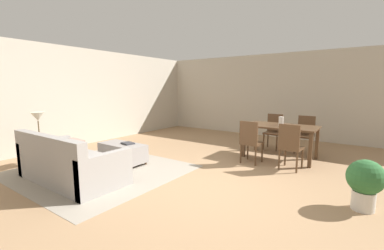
{
  "coord_description": "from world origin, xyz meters",
  "views": [
    {
      "loc": [
        2.2,
        -3.41,
        1.61
      ],
      "look_at": [
        -0.95,
        1.05,
        0.81
      ],
      "focal_mm": 23.73,
      "sensor_mm": 36.0,
      "label": 1
    }
  ],
  "objects_px": {
    "table_lamp": "(38,118)",
    "book_on_ottoman": "(128,143)",
    "dining_chair_far_right": "(305,132)",
    "potted_plant": "(365,181)",
    "dining_chair_near_right": "(290,144)",
    "dining_table": "(280,130)",
    "vase_centerpiece": "(281,121)",
    "dining_chair_far_left": "(274,129)",
    "side_table": "(40,144)",
    "dining_chair_near_left": "(250,140)",
    "ottoman_table": "(123,152)",
    "couch": "(70,165)"
  },
  "relations": [
    {
      "from": "couch",
      "to": "side_table",
      "type": "xyz_separation_m",
      "value": [
        -1.31,
        0.12,
        0.18
      ]
    },
    {
      "from": "table_lamp",
      "to": "vase_centerpiece",
      "type": "height_order",
      "value": "table_lamp"
    },
    {
      "from": "side_table",
      "to": "dining_chair_near_right",
      "type": "bearing_deg",
      "value": 32.05
    },
    {
      "from": "vase_centerpiece",
      "to": "book_on_ottoman",
      "type": "xyz_separation_m",
      "value": [
        -2.54,
        -2.27,
        -0.42
      ]
    },
    {
      "from": "side_table",
      "to": "dining_table",
      "type": "distance_m",
      "value": 5.19
    },
    {
      "from": "dining_chair_far_left",
      "to": "dining_chair_far_right",
      "type": "xyz_separation_m",
      "value": [
        0.78,
        0.01,
        0.0
      ]
    },
    {
      "from": "dining_table",
      "to": "dining_chair_near_left",
      "type": "height_order",
      "value": "dining_chair_near_left"
    },
    {
      "from": "dining_table",
      "to": "dining_chair_far_right",
      "type": "distance_m",
      "value": 0.92
    },
    {
      "from": "dining_chair_near_left",
      "to": "potted_plant",
      "type": "height_order",
      "value": "dining_chair_near_left"
    },
    {
      "from": "side_table",
      "to": "dining_chair_near_left",
      "type": "relative_size",
      "value": 0.65
    },
    {
      "from": "ottoman_table",
      "to": "dining_chair_near_left",
      "type": "height_order",
      "value": "dining_chair_near_left"
    },
    {
      "from": "ottoman_table",
      "to": "dining_table",
      "type": "relative_size",
      "value": 0.69
    },
    {
      "from": "couch",
      "to": "table_lamp",
      "type": "xyz_separation_m",
      "value": [
        -1.31,
        0.12,
        0.72
      ]
    },
    {
      "from": "couch",
      "to": "vase_centerpiece",
      "type": "bearing_deg",
      "value": 54.1
    },
    {
      "from": "table_lamp",
      "to": "dining_chair_far_left",
      "type": "xyz_separation_m",
      "value": [
        3.45,
        4.29,
        -0.49
      ]
    },
    {
      "from": "ottoman_table",
      "to": "book_on_ottoman",
      "type": "xyz_separation_m",
      "value": [
        0.12,
        0.05,
        0.2
      ]
    },
    {
      "from": "dining_table",
      "to": "vase_centerpiece",
      "type": "bearing_deg",
      "value": -69.18
    },
    {
      "from": "table_lamp",
      "to": "potted_plant",
      "type": "relative_size",
      "value": 0.77
    },
    {
      "from": "dining_table",
      "to": "dining_chair_near_left",
      "type": "bearing_deg",
      "value": -115.5
    },
    {
      "from": "table_lamp",
      "to": "book_on_ottoman",
      "type": "bearing_deg",
      "value": 40.87
    },
    {
      "from": "dining_table",
      "to": "side_table",
      "type": "bearing_deg",
      "value": -138.08
    },
    {
      "from": "couch",
      "to": "potted_plant",
      "type": "relative_size",
      "value": 2.95
    },
    {
      "from": "dining_chair_near_right",
      "to": "vase_centerpiece",
      "type": "relative_size",
      "value": 4.5
    },
    {
      "from": "couch",
      "to": "ottoman_table",
      "type": "height_order",
      "value": "couch"
    },
    {
      "from": "ottoman_table",
      "to": "side_table",
      "type": "bearing_deg",
      "value": -137.85
    },
    {
      "from": "dining_chair_far_left",
      "to": "vase_centerpiece",
      "type": "xyz_separation_m",
      "value": [
        0.42,
        -0.86,
        0.34
      ]
    },
    {
      "from": "dining_table",
      "to": "dining_chair_near_right",
      "type": "bearing_deg",
      "value": -61.75
    },
    {
      "from": "dining_table",
      "to": "vase_centerpiece",
      "type": "distance_m",
      "value": 0.2
    },
    {
      "from": "couch",
      "to": "dining_chair_far_right",
      "type": "height_order",
      "value": "dining_chair_far_right"
    },
    {
      "from": "vase_centerpiece",
      "to": "dining_chair_near_left",
      "type": "bearing_deg",
      "value": -117.56
    },
    {
      "from": "dining_chair_near_right",
      "to": "dining_chair_far_right",
      "type": "bearing_deg",
      "value": 91.87
    },
    {
      "from": "ottoman_table",
      "to": "vase_centerpiece",
      "type": "distance_m",
      "value": 3.58
    },
    {
      "from": "couch",
      "to": "dining_chair_near_left",
      "type": "distance_m",
      "value": 3.52
    },
    {
      "from": "ottoman_table",
      "to": "dining_table",
      "type": "xyz_separation_m",
      "value": [
        2.64,
        2.36,
        0.42
      ]
    },
    {
      "from": "couch",
      "to": "dining_chair_far_right",
      "type": "xyz_separation_m",
      "value": [
        2.92,
        4.42,
        0.23
      ]
    },
    {
      "from": "potted_plant",
      "to": "vase_centerpiece",
      "type": "bearing_deg",
      "value": 131.28
    },
    {
      "from": "dining_chair_far_left",
      "to": "vase_centerpiece",
      "type": "bearing_deg",
      "value": -63.85
    },
    {
      "from": "dining_chair_near_left",
      "to": "dining_chair_near_right",
      "type": "bearing_deg",
      "value": 1.99
    },
    {
      "from": "dining_table",
      "to": "dining_chair_far_left",
      "type": "relative_size",
      "value": 1.7
    },
    {
      "from": "dining_chair_near_left",
      "to": "book_on_ottoman",
      "type": "relative_size",
      "value": 3.54
    },
    {
      "from": "potted_plant",
      "to": "table_lamp",
      "type": "bearing_deg",
      "value": -164.36
    },
    {
      "from": "table_lamp",
      "to": "vase_centerpiece",
      "type": "bearing_deg",
      "value": 41.47
    },
    {
      "from": "dining_chair_far_right",
      "to": "table_lamp",
      "type": "bearing_deg",
      "value": -134.52
    },
    {
      "from": "dining_table",
      "to": "book_on_ottoman",
      "type": "distance_m",
      "value": 3.42
    },
    {
      "from": "side_table",
      "to": "dining_chair_far_right",
      "type": "relative_size",
      "value": 0.65
    },
    {
      "from": "book_on_ottoman",
      "to": "dining_chair_near_right",
      "type": "bearing_deg",
      "value": 27.35
    },
    {
      "from": "dining_chair_near_left",
      "to": "dining_chair_far_left",
      "type": "relative_size",
      "value": 1.0
    },
    {
      "from": "book_on_ottoman",
      "to": "dining_table",
      "type": "bearing_deg",
      "value": 42.46
    },
    {
      "from": "dining_chair_far_right",
      "to": "book_on_ottoman",
      "type": "distance_m",
      "value": 4.27
    },
    {
      "from": "dining_chair_far_right",
      "to": "ottoman_table",
      "type": "bearing_deg",
      "value": -133.26
    }
  ]
}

